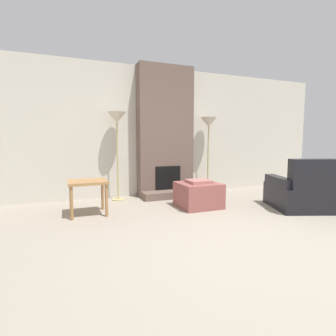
# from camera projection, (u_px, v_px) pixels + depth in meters

# --- Properties ---
(ground_plane) EXTENTS (24.00, 24.00, 0.00)m
(ground_plane) POSITION_uv_depth(u_px,v_px,m) (266.00, 248.00, 2.72)
(ground_plane) COLOR gray
(wall_back) EXTENTS (7.89, 0.06, 2.60)m
(wall_back) POSITION_uv_depth(u_px,v_px,m) (162.00, 132.00, 5.48)
(wall_back) COLOR beige
(wall_back) RESTS_ON ground_plane
(fireplace) EXTENTS (1.13, 0.64, 2.60)m
(fireplace) POSITION_uv_depth(u_px,v_px,m) (166.00, 135.00, 5.30)
(fireplace) COLOR brown
(fireplace) RESTS_ON ground_plane
(ottoman) EXTENTS (0.67, 0.64, 0.46)m
(ottoman) POSITION_uv_depth(u_px,v_px,m) (198.00, 194.00, 4.41)
(ottoman) COLOR #8C4C47
(ottoman) RESTS_ON ground_plane
(armchair) EXTENTS (1.23, 1.20, 0.84)m
(armchair) POSITION_uv_depth(u_px,v_px,m) (305.00, 194.00, 4.25)
(armchair) COLOR black
(armchair) RESTS_ON ground_plane
(side_table) EXTENTS (0.56, 0.52, 0.52)m
(side_table) POSITION_uv_depth(u_px,v_px,m) (88.00, 186.00, 3.93)
(side_table) COLOR #9E7042
(side_table) RESTS_ON ground_plane
(floor_lamp_left) EXTENTS (0.34, 0.34, 1.64)m
(floor_lamp_left) POSITION_uv_depth(u_px,v_px,m) (117.00, 124.00, 4.83)
(floor_lamp_left) COLOR tan
(floor_lamp_left) RESTS_ON ground_plane
(floor_lamp_right) EXTENTS (0.34, 0.34, 1.61)m
(floor_lamp_right) POSITION_uv_depth(u_px,v_px,m) (209.00, 127.00, 5.54)
(floor_lamp_right) COLOR tan
(floor_lamp_right) RESTS_ON ground_plane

